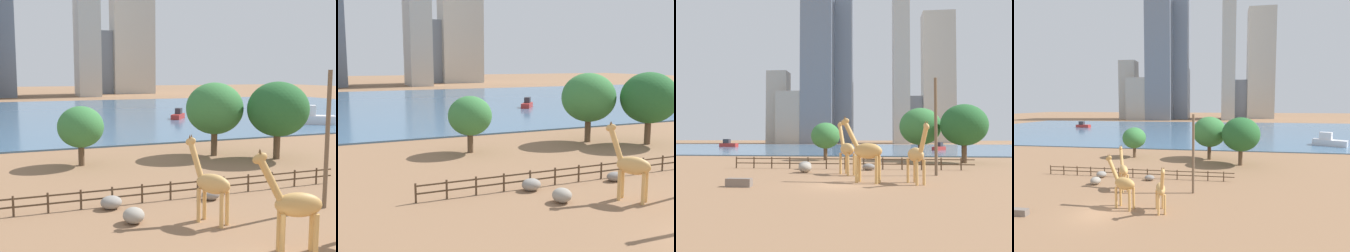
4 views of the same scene
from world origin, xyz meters
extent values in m
plane|color=#8C6647|center=(0.00, 80.00, 0.00)|extent=(400.00, 400.00, 0.00)
cube|color=#476B8C|center=(0.00, 77.00, 0.10)|extent=(180.00, 86.00, 0.20)
cylinder|color=tan|center=(6.22, 0.80, 0.93)|extent=(0.28, 0.28, 1.87)
cylinder|color=tan|center=(5.68, 0.60, 0.93)|extent=(0.28, 0.28, 1.87)
cylinder|color=tan|center=(5.72, 2.16, 0.93)|extent=(0.28, 0.28, 1.87)
cylinder|color=tan|center=(5.18, 1.95, 0.93)|extent=(0.28, 0.28, 1.87)
ellipsoid|color=tan|center=(5.70, 1.38, 2.19)|extent=(1.50, 2.22, 1.08)
cylinder|color=tan|center=(6.12, 0.25, 3.34)|extent=(0.72, 1.21, 2.01)
ellipsoid|color=tan|center=(6.28, -0.16, 4.28)|extent=(0.59, 0.86, 0.67)
cone|color=brown|center=(6.36, -0.13, 4.60)|extent=(0.13, 0.13, 0.20)
cone|color=brown|center=(6.20, -0.19, 4.60)|extent=(0.13, 0.13, 0.20)
cylinder|color=tan|center=(-0.64, 7.28, 1.01)|extent=(0.32, 0.32, 2.02)
cylinder|color=tan|center=(-0.11, 7.61, 1.01)|extent=(0.32, 0.32, 2.02)
cylinder|color=tan|center=(0.19, 5.95, 1.01)|extent=(0.32, 0.32, 2.02)
cylinder|color=tan|center=(0.72, 6.28, 1.01)|extent=(0.32, 0.32, 2.02)
ellipsoid|color=tan|center=(0.04, 6.78, 2.37)|extent=(1.94, 2.37, 1.17)
cylinder|color=tan|center=(-0.61, 7.81, 3.66)|extent=(0.89, 1.13, 2.22)
ellipsoid|color=tan|center=(-0.81, 8.14, 4.71)|extent=(0.75, 0.91, 0.69)
cone|color=brown|center=(-0.89, 8.09, 5.05)|extent=(0.15, 0.15, 0.21)
cone|color=brown|center=(-0.73, 8.19, 5.05)|extent=(0.15, 0.15, 0.21)
cylinder|color=tan|center=(1.23, 1.61, 1.04)|extent=(0.31, 0.31, 2.09)
cylinder|color=tan|center=(1.44, 2.22, 1.04)|extent=(0.31, 0.31, 2.09)
cylinder|color=tan|center=(2.76, 1.08, 1.04)|extent=(0.31, 0.31, 2.09)
cylinder|color=tan|center=(2.97, 1.69, 1.04)|extent=(0.31, 0.31, 2.09)
ellipsoid|color=tan|center=(2.10, 1.65, 2.45)|extent=(2.48, 1.62, 1.21)
cylinder|color=tan|center=(0.78, 2.10, 3.71)|extent=(1.44, 0.81, 2.22)
ellipsoid|color=tan|center=(0.27, 2.28, 4.74)|extent=(0.96, 0.64, 0.77)
cone|color=brown|center=(0.24, 2.19, 5.09)|extent=(0.14, 0.14, 0.22)
cone|color=brown|center=(0.30, 2.36, 5.09)|extent=(0.14, 0.14, 0.22)
cylinder|color=brown|center=(8.19, 6.93, 4.48)|extent=(0.28, 0.28, 8.96)
ellipsoid|color=gray|center=(-4.30, 8.37, 0.48)|extent=(1.29, 1.27, 0.95)
ellipsoid|color=gray|center=(-4.98, 11.42, 0.43)|extent=(1.39, 1.16, 0.87)
ellipsoid|color=gray|center=(1.95, 11.04, 0.36)|extent=(1.32, 0.96, 0.72)
cube|color=#72665B|center=(-6.93, -1.28, 0.30)|extent=(1.80, 0.60, 0.60)
cylinder|color=#4C3826|center=(-13.00, 12.00, 0.65)|extent=(0.14, 0.14, 1.30)
cylinder|color=#4C3826|center=(-10.94, 12.00, 0.65)|extent=(0.14, 0.14, 1.30)
cylinder|color=#4C3826|center=(-8.89, 12.00, 0.65)|extent=(0.14, 0.14, 1.30)
cylinder|color=#4C3826|center=(-6.83, 12.00, 0.65)|extent=(0.14, 0.14, 1.30)
cylinder|color=#4C3826|center=(-4.78, 12.00, 0.65)|extent=(0.14, 0.14, 1.30)
cylinder|color=#4C3826|center=(-2.72, 12.00, 0.65)|extent=(0.14, 0.14, 1.30)
cylinder|color=#4C3826|center=(-0.67, 12.00, 0.65)|extent=(0.14, 0.14, 1.30)
cylinder|color=#4C3826|center=(1.39, 12.00, 0.65)|extent=(0.14, 0.14, 1.30)
cylinder|color=#4C3826|center=(3.44, 12.00, 0.65)|extent=(0.14, 0.14, 1.30)
cylinder|color=#4C3826|center=(5.50, 12.00, 0.65)|extent=(0.14, 0.14, 1.30)
cylinder|color=#4C3826|center=(7.55, 12.00, 0.65)|extent=(0.14, 0.14, 1.30)
cylinder|color=#4C3826|center=(9.61, 12.00, 0.65)|extent=(0.14, 0.14, 1.30)
cylinder|color=#4C3826|center=(11.66, 12.00, 0.65)|extent=(0.14, 0.14, 1.30)
cube|color=#4C3826|center=(0.00, 12.00, 1.10)|extent=(26.10, 0.08, 0.10)
cube|color=#4C3826|center=(0.00, 12.00, 0.59)|extent=(26.10, 0.08, 0.10)
cylinder|color=brown|center=(9.20, 25.37, 1.31)|extent=(0.67, 0.67, 2.62)
ellipsoid|color=#387A3D|center=(9.20, 25.37, 5.06)|extent=(6.08, 6.08, 5.47)
cylinder|color=brown|center=(14.48, 21.60, 1.33)|extent=(0.68, 0.68, 2.65)
ellipsoid|color=#26602D|center=(14.48, 21.60, 5.13)|extent=(6.21, 6.21, 5.59)
cylinder|color=brown|center=(-4.88, 25.18, 0.98)|extent=(0.58, 0.58, 1.97)
ellipsoid|color=#387A3D|center=(-4.88, 25.18, 3.72)|extent=(4.37, 4.37, 3.93)
cube|color=#B22D28|center=(-46.05, 80.72, 0.78)|extent=(5.97, 2.60, 1.16)
cube|color=#333338|center=(-46.77, 80.78, 2.06)|extent=(2.21, 1.57, 1.39)
cube|color=#B22D28|center=(18.15, 59.20, 0.65)|extent=(3.93, 4.58, 0.90)
cube|color=#333338|center=(18.48, 59.66, 1.63)|extent=(1.82, 1.94, 1.08)
cube|color=silver|center=(36.82, 43.90, 0.92)|extent=(7.52, 5.91, 1.44)
cube|color=silver|center=(36.05, 44.36, 2.51)|extent=(3.11, 2.81, 1.73)
cube|color=#B7B2A8|center=(15.63, 148.91, 52.63)|extent=(8.18, 15.30, 105.26)
cube|color=slate|center=(-16.18, 153.17, 49.45)|extent=(12.20, 14.60, 98.90)
cube|color=#ADA89E|center=(-48.89, 145.00, 18.98)|extent=(10.64, 9.36, 37.97)
cube|color=#ADA89E|center=(37.79, 165.11, 36.97)|extent=(17.76, 10.70, 73.93)
cube|color=slate|center=(25.64, 167.22, 13.33)|extent=(16.24, 8.10, 26.66)
cube|color=slate|center=(-26.81, 139.79, 43.58)|extent=(15.74, 13.13, 87.16)
cube|color=#ADA89E|center=(-38.14, 138.56, 13.12)|extent=(17.82, 10.06, 26.24)
camera|label=1|loc=(-10.47, -14.68, 8.74)|focal=45.00mm
camera|label=2|loc=(-17.98, -14.22, 8.98)|focal=45.00mm
camera|label=3|loc=(2.76, -23.69, 3.55)|focal=35.00mm
camera|label=4|loc=(11.16, -21.89, 10.11)|focal=28.00mm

